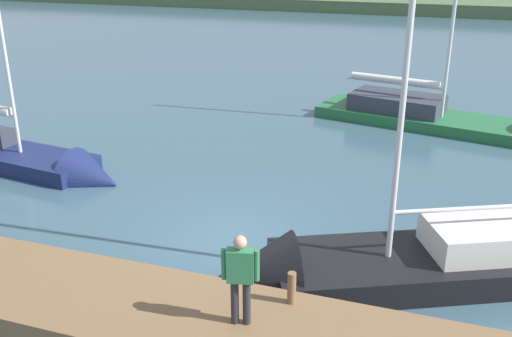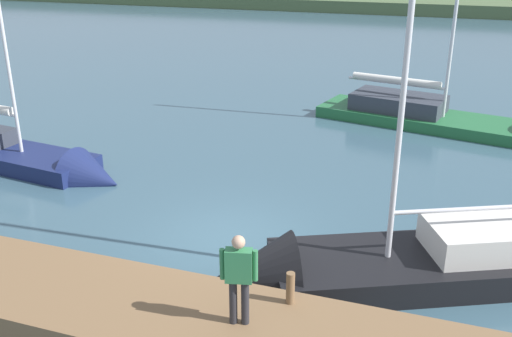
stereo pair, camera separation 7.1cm
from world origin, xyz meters
name	(u,v)px [view 1 (the left image)]	position (x,y,z in m)	size (l,w,h in m)	color
ground_plane	(230,238)	(0.00, 0.00, 0.00)	(200.00, 200.00, 0.00)	#385666
far_shoreline	(409,12)	(0.00, -51.45, 0.00)	(180.00, 8.00, 2.40)	#4C603D
dock_pier	(152,320)	(0.00, 4.04, 0.35)	(24.40, 2.51, 0.70)	brown
mooring_post_near	(292,288)	(-2.44, 3.16, 1.02)	(0.16, 0.16, 0.63)	brown
sailboat_near_dock	(25,163)	(8.09, -2.38, 0.16)	(8.43, 2.83, 9.33)	navy
sailboat_far_left	(371,273)	(-3.61, 0.84, 0.20)	(8.64, 5.67, 9.47)	black
sailboat_outer_mooring	(473,127)	(-5.85, -11.05, 0.18)	(10.90, 4.65, 11.61)	#236638
person_on_dock	(240,274)	(-1.76, 4.03, 1.69)	(0.64, 0.32, 1.72)	#28282D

